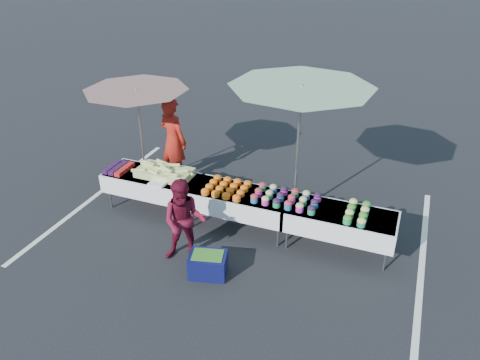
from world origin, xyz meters
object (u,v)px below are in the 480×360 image
at_px(table_right, 340,221).
at_px(customer, 184,221).
at_px(umbrella_right, 301,98).
at_px(storage_bin, 208,264).
at_px(table_center, 240,200).
at_px(umbrella_left, 137,98).
at_px(vendor, 173,140).
at_px(table_left, 153,182).

bearing_deg(table_right, customer, -153.16).
distance_m(umbrella_right, storage_bin, 3.18).
xyz_separation_m(table_center, storage_bin, (0.01, -1.41, -0.38)).
distance_m(table_right, umbrella_left, 4.58).
bearing_deg(umbrella_right, vendor, 171.94).
relative_size(table_center, storage_bin, 2.75).
bearing_deg(table_center, table_left, 180.00).
bearing_deg(vendor, customer, 140.98).
bearing_deg(table_right, umbrella_right, 141.55).
xyz_separation_m(table_center, table_right, (1.80, 0.00, 0.00)).
xyz_separation_m(customer, storage_bin, (0.52, -0.25, -0.54)).
bearing_deg(storage_bin, table_left, 127.50).
height_order(umbrella_right, storage_bin, umbrella_right).
bearing_deg(umbrella_left, table_center, -17.74).
relative_size(table_left, table_center, 1.00).
distance_m(vendor, customer, 2.78).
height_order(table_left, table_center, same).
bearing_deg(table_center, storage_bin, -89.53).
height_order(umbrella_left, umbrella_right, umbrella_right).
distance_m(table_left, umbrella_left, 1.71).
bearing_deg(storage_bin, umbrella_right, 55.80).
xyz_separation_m(table_left, umbrella_left, (-0.70, 0.80, 1.35)).
height_order(table_right, umbrella_right, umbrella_right).
distance_m(table_center, umbrella_left, 2.95).
xyz_separation_m(table_left, vendor, (-0.18, 1.19, 0.36)).
distance_m(table_left, vendor, 1.25).
bearing_deg(table_left, vendor, 98.59).
height_order(table_left, table_right, same).
xyz_separation_m(customer, umbrella_right, (1.31, 1.96, 1.61)).
xyz_separation_m(table_right, vendor, (-3.78, 1.19, 0.36)).
height_order(table_right, umbrella_left, umbrella_left).
bearing_deg(table_center, umbrella_right, 44.79).
height_order(vendor, customer, vendor).
height_order(table_right, customer, customer).
bearing_deg(umbrella_right, table_center, -135.21).
relative_size(table_center, table_right, 1.00).
height_order(vendor, storage_bin, vendor).
xyz_separation_m(umbrella_right, storage_bin, (-0.79, -2.21, -2.15)).
relative_size(table_right, vendor, 0.99).
relative_size(table_center, umbrella_left, 0.69).
xyz_separation_m(table_center, umbrella_left, (-2.50, 0.80, 1.35)).
bearing_deg(vendor, umbrella_left, 55.65).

